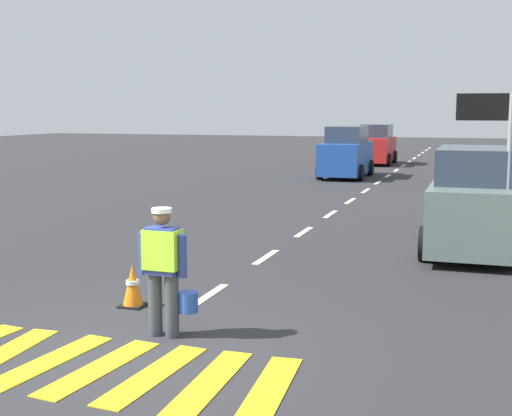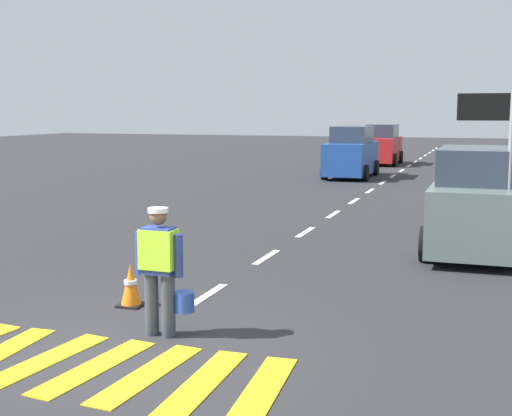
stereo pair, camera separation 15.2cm
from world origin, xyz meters
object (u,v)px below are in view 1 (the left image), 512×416
Objects in this scene: car_parked_curbside at (474,203)px; car_oncoming_second at (346,154)px; car_oncoming_third at (376,146)px; road_worker at (165,265)px; lane_direction_sign at (497,137)px; traffic_cone_near at (133,286)px.

car_parked_curbside is 1.02× the size of car_oncoming_second.
car_parked_curbside and car_oncoming_third have the same top height.
car_oncoming_third is (-1.76, 29.62, 0.06)m from road_worker.
car_oncoming_second is (-5.52, 14.87, 0.03)m from car_parked_curbside.
car_oncoming_third is at bearing 103.60° from lane_direction_sign.
car_parked_curbside is at bearing 51.35° from traffic_cone_near.
car_parked_curbside is (3.65, 6.96, 0.06)m from road_worker.
car_parked_curbside is 15.86m from car_oncoming_second.
road_worker is 0.42× the size of car_oncoming_third.
road_worker is 2.61× the size of traffic_cone_near.
lane_direction_sign is at bearing -69.93° from car_oncoming_second.
lane_direction_sign is 5.00× the size of traffic_cone_near.
car_oncoming_third is (-5.41, 22.66, -0.00)m from car_parked_curbside.
car_oncoming_third reaches higher than road_worker.
lane_direction_sign reaches higher than car_oncoming_third.
road_worker reaches higher than traffic_cone_near.
lane_direction_sign is 0.76× the size of car_oncoming_second.
car_oncoming_third is 0.95× the size of car_oncoming_second.
lane_direction_sign is 17.19m from car_oncoming_second.
lane_direction_sign is 7.20m from traffic_cone_near.
car_parked_curbside is 1.08× the size of car_oncoming_third.
traffic_cone_near is at bearing -128.65° from car_parked_curbside.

